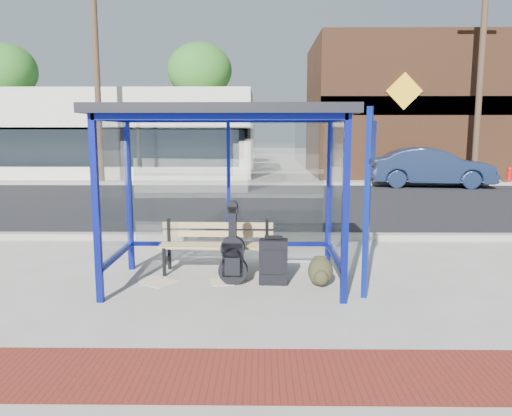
{
  "coord_description": "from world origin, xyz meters",
  "views": [
    {
      "loc": [
        0.5,
        -6.66,
        2.08
      ],
      "look_at": [
        0.42,
        0.2,
        1.04
      ],
      "focal_mm": 35.0,
      "sensor_mm": 36.0,
      "label": 1
    }
  ],
  "objects_px": {
    "fire_hydrant": "(509,174)",
    "backpack": "(321,272)",
    "suitcase": "(273,261)",
    "bench": "(217,243)",
    "parked_car": "(431,167)",
    "guitar_bag": "(233,256)"
  },
  "relations": [
    {
      "from": "bench",
      "to": "fire_hydrant",
      "type": "height_order",
      "value": "bench"
    },
    {
      "from": "suitcase",
      "to": "parked_car",
      "type": "distance_m",
      "value": 14.02
    },
    {
      "from": "guitar_bag",
      "to": "backpack",
      "type": "relative_size",
      "value": 2.67
    },
    {
      "from": "suitcase",
      "to": "bench",
      "type": "bearing_deg",
      "value": 148.47
    },
    {
      "from": "suitcase",
      "to": "parked_car",
      "type": "xyz_separation_m",
      "value": [
        6.33,
        12.5,
        0.43
      ]
    },
    {
      "from": "guitar_bag",
      "to": "suitcase",
      "type": "height_order",
      "value": "guitar_bag"
    },
    {
      "from": "bench",
      "to": "guitar_bag",
      "type": "bearing_deg",
      "value": -64.21
    },
    {
      "from": "bench",
      "to": "fire_hydrant",
      "type": "xyz_separation_m",
      "value": [
        10.83,
        13.3,
        -0.08
      ]
    },
    {
      "from": "guitar_bag",
      "to": "fire_hydrant",
      "type": "xyz_separation_m",
      "value": [
        10.56,
        13.91,
        -0.03
      ]
    },
    {
      "from": "backpack",
      "to": "fire_hydrant",
      "type": "height_order",
      "value": "fire_hydrant"
    },
    {
      "from": "parked_car",
      "to": "fire_hydrant",
      "type": "distance_m",
      "value": 3.94
    },
    {
      "from": "bench",
      "to": "backpack",
      "type": "distance_m",
      "value": 1.64
    },
    {
      "from": "fire_hydrant",
      "to": "backpack",
      "type": "bearing_deg",
      "value": -123.82
    },
    {
      "from": "guitar_bag",
      "to": "bench",
      "type": "bearing_deg",
      "value": 118.2
    },
    {
      "from": "guitar_bag",
      "to": "parked_car",
      "type": "relative_size",
      "value": 0.24
    },
    {
      "from": "bench",
      "to": "parked_car",
      "type": "relative_size",
      "value": 0.37
    },
    {
      "from": "suitcase",
      "to": "backpack",
      "type": "relative_size",
      "value": 1.66
    },
    {
      "from": "parked_car",
      "to": "fire_hydrant",
      "type": "bearing_deg",
      "value": -62.92
    },
    {
      "from": "suitcase",
      "to": "guitar_bag",
      "type": "bearing_deg",
      "value": -173.3
    },
    {
      "from": "guitar_bag",
      "to": "backpack",
      "type": "distance_m",
      "value": 1.22
    },
    {
      "from": "backpack",
      "to": "parked_car",
      "type": "relative_size",
      "value": 0.09
    },
    {
      "from": "parked_car",
      "to": "backpack",
      "type": "bearing_deg",
      "value": 162.3
    }
  ]
}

